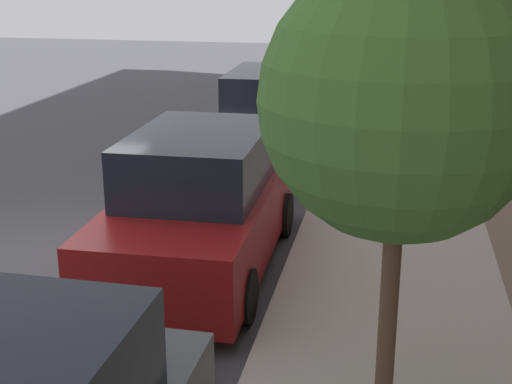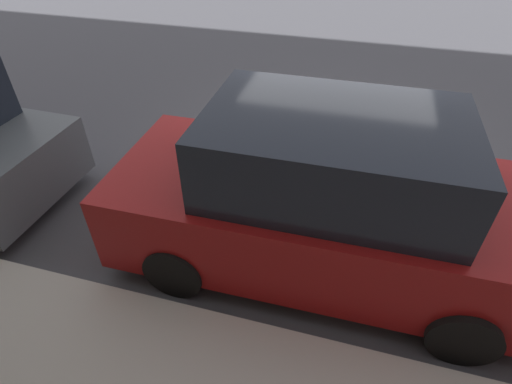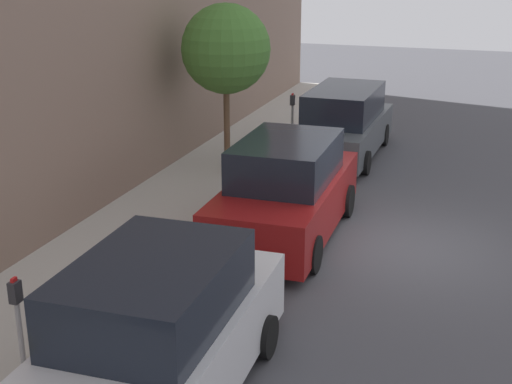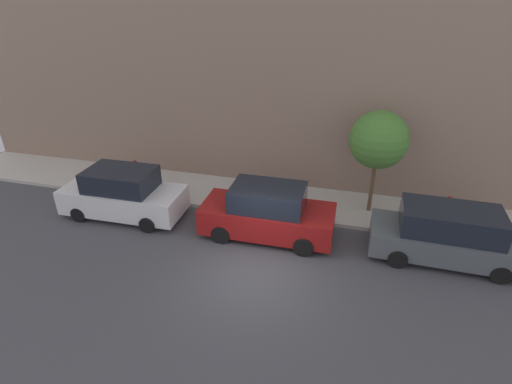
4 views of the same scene
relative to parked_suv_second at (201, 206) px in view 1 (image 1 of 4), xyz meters
The scene contains 7 objects.
ground_plane 2.49m from the parked_suv_second, behind, with size 60.00×60.00×0.00m, color #424247.
sidewalk 2.78m from the parked_suv_second, ahead, with size 2.90×32.00×0.15m.
parked_suv_second is the anchor object (origin of this frame).
parked_suv_third 5.88m from the parked_suv_second, 90.50° to the left, with size 2.08×4.84×1.98m.
parking_meter_far 6.47m from the parked_suv_second, 75.28° to the left, with size 0.11×0.15×1.51m.
street_tree 4.98m from the parked_suv_second, 54.09° to the right, with size 2.19×2.19×4.10m.
fire_hydrant 8.37m from the parked_suv_second, 79.36° to the left, with size 0.20×0.20×0.69m.
Camera 1 is at (4.88, -8.88, 4.13)m, focal length 50.00 mm.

